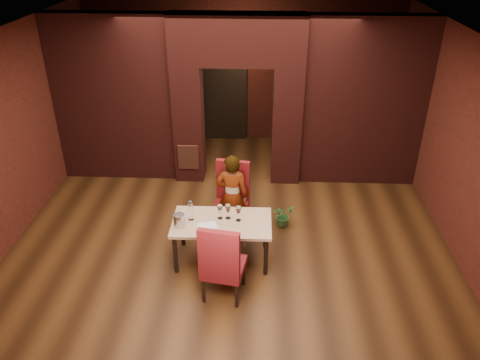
# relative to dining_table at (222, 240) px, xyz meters

# --- Properties ---
(floor) EXTENTS (8.00, 8.00, 0.00)m
(floor) POSITION_rel_dining_table_xyz_m (0.10, 0.69, -0.34)
(floor) COLOR #472911
(floor) RESTS_ON ground
(ceiling) EXTENTS (7.00, 8.00, 0.04)m
(ceiling) POSITION_rel_dining_table_xyz_m (0.10, 0.69, 2.86)
(ceiling) COLOR silver
(ceiling) RESTS_ON ground
(wall_back) EXTENTS (7.00, 0.04, 3.20)m
(wall_back) POSITION_rel_dining_table_xyz_m (0.10, 4.69, 1.26)
(wall_back) COLOR maroon
(wall_back) RESTS_ON ground
(wall_left) EXTENTS (0.04, 8.00, 3.20)m
(wall_left) POSITION_rel_dining_table_xyz_m (-3.40, 0.69, 1.26)
(wall_left) COLOR maroon
(wall_left) RESTS_ON ground
(wall_right) EXTENTS (0.04, 8.00, 3.20)m
(wall_right) POSITION_rel_dining_table_xyz_m (3.60, 0.69, 1.26)
(wall_right) COLOR maroon
(wall_right) RESTS_ON ground
(pillar_left) EXTENTS (0.55, 0.55, 2.30)m
(pillar_left) POSITION_rel_dining_table_xyz_m (-0.85, 2.69, 0.81)
(pillar_left) COLOR maroon
(pillar_left) RESTS_ON ground
(pillar_right) EXTENTS (0.55, 0.55, 2.30)m
(pillar_right) POSITION_rel_dining_table_xyz_m (1.05, 2.69, 0.81)
(pillar_right) COLOR maroon
(pillar_right) RESTS_ON ground
(lintel) EXTENTS (2.45, 0.55, 0.90)m
(lintel) POSITION_rel_dining_table_xyz_m (0.10, 2.69, 2.41)
(lintel) COLOR maroon
(lintel) RESTS_ON ground
(wing_wall_left) EXTENTS (2.28, 0.35, 3.20)m
(wing_wall_left) POSITION_rel_dining_table_xyz_m (-2.27, 2.69, 1.26)
(wing_wall_left) COLOR maroon
(wing_wall_left) RESTS_ON ground
(wing_wall_right) EXTENTS (2.28, 0.35, 3.20)m
(wing_wall_right) POSITION_rel_dining_table_xyz_m (2.46, 2.69, 1.26)
(wing_wall_right) COLOR maroon
(wing_wall_right) RESTS_ON ground
(vent_panel) EXTENTS (0.40, 0.03, 0.50)m
(vent_panel) POSITION_rel_dining_table_xyz_m (-0.85, 2.40, 0.21)
(vent_panel) COLOR #97472C
(vent_panel) RESTS_ON ground
(rear_door) EXTENTS (0.90, 0.08, 2.10)m
(rear_door) POSITION_rel_dining_table_xyz_m (-0.30, 4.63, 0.71)
(rear_door) COLOR black
(rear_door) RESTS_ON ground
(rear_door_frame) EXTENTS (1.02, 0.04, 2.22)m
(rear_door_frame) POSITION_rel_dining_table_xyz_m (-0.30, 4.59, 0.71)
(rear_door_frame) COLOR black
(rear_door_frame) RESTS_ON ground
(dining_table) EXTENTS (1.47, 0.84, 0.69)m
(dining_table) POSITION_rel_dining_table_xyz_m (0.00, 0.00, 0.00)
(dining_table) COLOR tan
(dining_table) RESTS_ON ground
(chair_far) EXTENTS (0.63, 0.63, 1.22)m
(chair_far) POSITION_rel_dining_table_xyz_m (0.07, 0.73, 0.26)
(chair_far) COLOR #660E0E
(chair_far) RESTS_ON ground
(chair_near) EXTENTS (0.63, 0.63, 1.21)m
(chair_near) POSITION_rel_dining_table_xyz_m (0.09, -0.76, 0.26)
(chair_near) COLOR maroon
(chair_near) RESTS_ON ground
(person_seated) EXTENTS (0.56, 0.39, 1.45)m
(person_seated) POSITION_rel_dining_table_xyz_m (0.11, 0.69, 0.38)
(person_seated) COLOR white
(person_seated) RESTS_ON ground
(wine_glass_a) EXTENTS (0.09, 0.09, 0.22)m
(wine_glass_a) POSITION_rel_dining_table_xyz_m (-0.03, 0.09, 0.46)
(wine_glass_a) COLOR white
(wine_glass_a) RESTS_ON dining_table
(wine_glass_b) EXTENTS (0.09, 0.09, 0.23)m
(wine_glass_b) POSITION_rel_dining_table_xyz_m (0.09, 0.09, 0.46)
(wine_glass_b) COLOR white
(wine_glass_b) RESTS_ON dining_table
(wine_glass_c) EXTENTS (0.09, 0.09, 0.23)m
(wine_glass_c) POSITION_rel_dining_table_xyz_m (0.25, 0.04, 0.46)
(wine_glass_c) COLOR white
(wine_glass_c) RESTS_ON dining_table
(tasting_sheet) EXTENTS (0.33, 0.28, 0.00)m
(tasting_sheet) POSITION_rel_dining_table_xyz_m (-0.20, -0.13, 0.35)
(tasting_sheet) COLOR silver
(tasting_sheet) RESTS_ON dining_table
(wine_bucket) EXTENTS (0.16, 0.16, 0.20)m
(wine_bucket) POSITION_rel_dining_table_xyz_m (-0.61, -0.14, 0.44)
(wine_bucket) COLOR #AFAFB6
(wine_bucket) RESTS_ON dining_table
(water_bottle) EXTENTS (0.08, 0.08, 0.32)m
(water_bottle) POSITION_rel_dining_table_xyz_m (-0.46, 0.04, 0.51)
(water_bottle) COLOR white
(water_bottle) RESTS_ON dining_table
(potted_plant) EXTENTS (0.46, 0.46, 0.39)m
(potted_plant) POSITION_rel_dining_table_xyz_m (0.96, 0.97, -0.15)
(potted_plant) COLOR #2F5F28
(potted_plant) RESTS_ON ground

